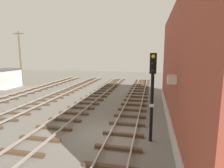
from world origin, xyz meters
name	(u,v)px	position (x,y,z in m)	size (l,w,h in m)	color
ground_plane	(108,135)	(0.00, 0.00, 0.00)	(80.00, 80.00, 0.00)	slate
track_near_building	(123,134)	(0.92, 0.00, 0.13)	(2.50, 49.25, 0.32)	#4C3826
track_centre	(54,128)	(-3.67, 0.00, 0.13)	(2.50, 49.25, 0.32)	#4C3826
signal_mast	(152,87)	(2.56, -0.33, 3.14)	(0.36, 0.40, 4.98)	black
brick_building	(215,69)	(6.38, 2.34, 4.00)	(5.70, 18.53, 8.01)	brown
control_hut	(5,78)	(-18.38, 12.46, 1.39)	(3.00, 3.80, 2.76)	silver
parked_car_white	(5,75)	(-24.53, 19.30, 0.90)	(4.20, 2.04, 1.76)	silver
utility_pole_far	(20,56)	(-19.36, 17.25, 4.49)	(1.80, 0.24, 8.59)	brown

